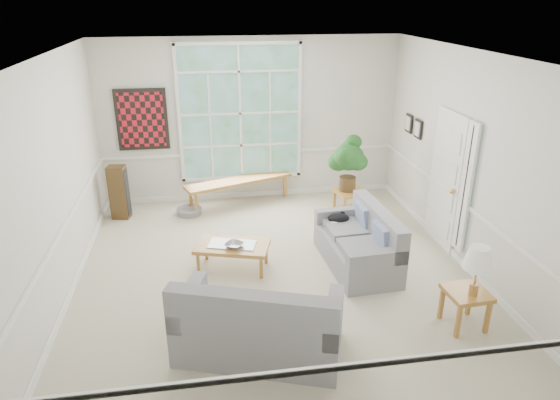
# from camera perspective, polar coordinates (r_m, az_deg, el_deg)

# --- Properties ---
(floor) EXTENTS (5.50, 6.00, 0.01)m
(floor) POSITION_cam_1_polar(r_m,az_deg,el_deg) (7.14, -0.55, -8.51)
(floor) COLOR #B5AC94
(floor) RESTS_ON ground
(ceiling) EXTENTS (5.50, 6.00, 0.02)m
(ceiling) POSITION_cam_1_polar(r_m,az_deg,el_deg) (6.15, -0.66, 16.23)
(ceiling) COLOR white
(ceiling) RESTS_ON ground
(wall_back) EXTENTS (5.50, 0.02, 3.00)m
(wall_back) POSITION_cam_1_polar(r_m,az_deg,el_deg) (9.35, -3.33, 9.06)
(wall_back) COLOR silver
(wall_back) RESTS_ON ground
(wall_front) EXTENTS (5.50, 0.02, 3.00)m
(wall_front) POSITION_cam_1_polar(r_m,az_deg,el_deg) (3.85, 6.12, -12.06)
(wall_front) COLOR silver
(wall_front) RESTS_ON ground
(wall_left) EXTENTS (0.02, 6.00, 3.00)m
(wall_left) POSITION_cam_1_polar(r_m,az_deg,el_deg) (6.69, -24.59, 1.44)
(wall_left) COLOR silver
(wall_left) RESTS_ON ground
(wall_right) EXTENTS (0.02, 6.00, 3.00)m
(wall_right) POSITION_cam_1_polar(r_m,az_deg,el_deg) (7.39, 21.07, 3.87)
(wall_right) COLOR silver
(wall_right) RESTS_ON ground
(window_back) EXTENTS (2.30, 0.08, 2.40)m
(window_back) POSITION_cam_1_polar(r_m,az_deg,el_deg) (9.26, -4.58, 9.84)
(window_back) COLOR white
(window_back) RESTS_ON wall_back
(entry_door) EXTENTS (0.08, 0.90, 2.10)m
(entry_door) POSITION_cam_1_polar(r_m,az_deg,el_deg) (8.00, 18.34, 2.21)
(entry_door) COLOR white
(entry_door) RESTS_ON floor
(door_sidelight) EXTENTS (0.08, 0.26, 1.90)m
(door_sidelight) POSITION_cam_1_polar(r_m,az_deg,el_deg) (7.45, 20.54, 1.24)
(door_sidelight) COLOR white
(door_sidelight) RESTS_ON wall_right
(wall_art) EXTENTS (0.90, 0.06, 1.10)m
(wall_art) POSITION_cam_1_polar(r_m,az_deg,el_deg) (9.29, -15.50, 8.84)
(wall_art) COLOR maroon
(wall_art) RESTS_ON wall_back
(wall_frame_near) EXTENTS (0.04, 0.26, 0.32)m
(wall_frame_near) POSITION_cam_1_polar(r_m,az_deg,el_deg) (8.85, 15.46, 7.84)
(wall_frame_near) COLOR black
(wall_frame_near) RESTS_ON wall_right
(wall_frame_far) EXTENTS (0.04, 0.26, 0.32)m
(wall_frame_far) POSITION_cam_1_polar(r_m,az_deg,el_deg) (9.20, 14.47, 8.49)
(wall_frame_far) COLOR black
(wall_frame_far) RESTS_ON wall_right
(loveseat_right) EXTENTS (0.92, 1.63, 0.86)m
(loveseat_right) POSITION_cam_1_polar(r_m,az_deg,el_deg) (7.24, 8.82, -4.38)
(loveseat_right) COLOR gray
(loveseat_right) RESTS_ON floor
(loveseat_front) EXTENTS (1.96, 1.43, 0.95)m
(loveseat_front) POSITION_cam_1_polar(r_m,az_deg,el_deg) (5.52, -2.38, -12.90)
(loveseat_front) COLOR gray
(loveseat_front) RESTS_ON floor
(coffee_table) EXTENTS (1.14, 0.83, 0.38)m
(coffee_table) POSITION_cam_1_polar(r_m,az_deg,el_deg) (7.22, -5.43, -6.44)
(coffee_table) COLOR #A67030
(coffee_table) RESTS_ON floor
(pewter_bowl) EXTENTS (0.43, 0.43, 0.07)m
(pewter_bowl) POSITION_cam_1_polar(r_m,az_deg,el_deg) (7.04, -5.27, -5.11)
(pewter_bowl) COLOR gray
(pewter_bowl) RESTS_ON coffee_table
(window_bench) EXTENTS (2.05, 1.09, 0.48)m
(window_bench) POSITION_cam_1_polar(r_m,az_deg,el_deg) (9.37, -4.66, 0.96)
(window_bench) COLOR #A67030
(window_bench) RESTS_ON floor
(end_table) EXTENTS (0.57, 0.57, 0.49)m
(end_table) POSITION_cam_1_polar(r_m,az_deg,el_deg) (8.89, 7.91, -0.37)
(end_table) COLOR #A67030
(end_table) RESTS_ON floor
(houseplant) EXTENTS (0.65, 0.65, 0.98)m
(houseplant) POSITION_cam_1_polar(r_m,az_deg,el_deg) (8.64, 7.82, 4.16)
(houseplant) COLOR #1E501D
(houseplant) RESTS_ON end_table
(side_table) EXTENTS (0.50, 0.50, 0.48)m
(side_table) POSITION_cam_1_polar(r_m,az_deg,el_deg) (6.41, 20.33, -11.52)
(side_table) COLOR #A67030
(side_table) RESTS_ON floor
(table_lamp) EXTENTS (0.42, 0.42, 0.61)m
(table_lamp) POSITION_cam_1_polar(r_m,az_deg,el_deg) (6.09, 21.56, -7.58)
(table_lamp) COLOR silver
(table_lamp) RESTS_ON side_table
(pet_bed) EXTENTS (0.52, 0.52, 0.13)m
(pet_bed) POSITION_cam_1_polar(r_m,az_deg,el_deg) (9.11, -10.33, -1.18)
(pet_bed) COLOR slate
(pet_bed) RESTS_ON floor
(floor_speaker) EXTENTS (0.33, 0.28, 0.95)m
(floor_speaker) POSITION_cam_1_polar(r_m,az_deg,el_deg) (9.11, -17.94, 0.84)
(floor_speaker) COLOR #412D15
(floor_speaker) RESTS_ON floor
(cat) EXTENTS (0.38, 0.30, 0.16)m
(cat) POSITION_cam_1_polar(r_m,az_deg,el_deg) (7.65, 6.71, -2.03)
(cat) COLOR black
(cat) RESTS_ON loveseat_right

